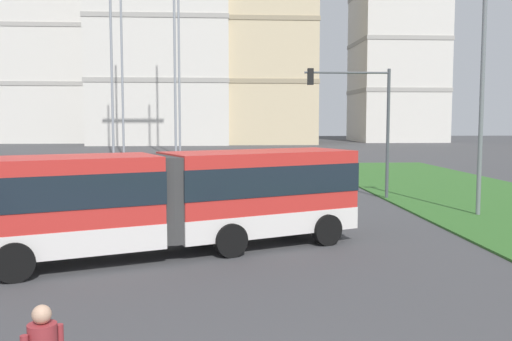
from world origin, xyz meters
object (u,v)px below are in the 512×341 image
(traffic_light_far_right, at_px, (362,110))
(apartment_tower_west, at_px, (52,5))
(streetlight_median, at_px, (482,89))
(articulated_bus, at_px, (174,198))

(traffic_light_far_right, height_order, apartment_tower_west, apartment_tower_west)
(traffic_light_far_right, distance_m, streetlight_median, 6.48)
(streetlight_median, height_order, apartment_tower_west, apartment_tower_west)
(traffic_light_far_right, xyz_separation_m, streetlight_median, (3.65, -5.29, 0.79))
(traffic_light_far_right, distance_m, apartment_tower_west, 85.46)
(traffic_light_far_right, bearing_deg, articulated_bus, -127.06)
(articulated_bus, distance_m, apartment_tower_west, 93.19)
(streetlight_median, bearing_deg, articulated_bus, -154.21)
(apartment_tower_west, bearing_deg, streetlight_median, -63.95)
(apartment_tower_west, bearing_deg, traffic_light_far_right, -64.60)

